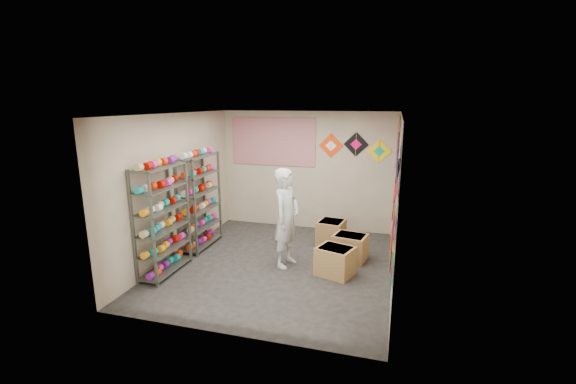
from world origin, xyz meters
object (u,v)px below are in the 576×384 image
(shelf_rack_back, at_px, (200,202))
(carton_a, at_px, (335,261))
(carton_c, at_px, (331,232))
(carton_b, at_px, (350,247))
(shelf_rack_front, at_px, (162,220))
(shopkeeper, at_px, (286,218))

(shelf_rack_back, distance_m, carton_a, 2.98)
(shelf_rack_back, xyz_separation_m, carton_c, (2.53, 0.88, -0.71))
(shelf_rack_back, relative_size, carton_a, 3.23)
(carton_b, bearing_deg, carton_c, 133.61)
(shelf_rack_front, xyz_separation_m, shopkeeper, (1.93, 0.89, -0.06))
(shelf_rack_back, relative_size, carton_b, 3.21)
(shelf_rack_back, height_order, carton_c, shelf_rack_back)
(shopkeeper, relative_size, carton_c, 3.18)
(carton_a, height_order, carton_b, carton_a)
(shelf_rack_front, height_order, carton_c, shelf_rack_front)
(shelf_rack_front, relative_size, carton_a, 3.23)
(shelf_rack_front, distance_m, carton_c, 3.41)
(shelf_rack_back, bearing_deg, shelf_rack_front, -90.00)
(shopkeeper, height_order, carton_b, shopkeeper)
(shopkeeper, relative_size, carton_b, 3.01)
(shopkeeper, xyz_separation_m, carton_c, (0.60, 1.30, -0.65))
(carton_a, distance_m, carton_c, 1.50)
(carton_b, bearing_deg, carton_a, -92.23)
(shopkeeper, bearing_deg, shelf_rack_back, 90.79)
(shelf_rack_back, bearing_deg, shopkeeper, -12.14)
(carton_a, bearing_deg, carton_c, 120.25)
(shelf_rack_front, height_order, shopkeeper, shelf_rack_front)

